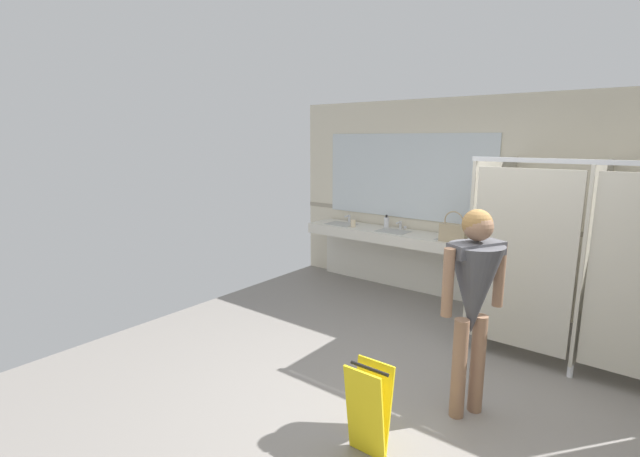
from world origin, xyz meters
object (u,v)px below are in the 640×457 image
object	(u,v)px
handbag	(453,232)
wet_floor_sign	(368,409)
person_standing	(474,289)
soap_dispenser	(386,222)
paper_cup	(353,223)

from	to	relation	value
handbag	wet_floor_sign	world-z (taller)	handbag
person_standing	handbag	bearing A→B (deg)	115.49
handbag	wet_floor_sign	bearing A→B (deg)	-77.96
wet_floor_sign	soap_dispenser	bearing A→B (deg)	118.18
person_standing	wet_floor_sign	size ratio (longest dim) A/B	2.49
person_standing	paper_cup	world-z (taller)	person_standing
person_standing	paper_cup	bearing A→B (deg)	139.88
handbag	paper_cup	xyz separation A→B (m)	(-1.48, 0.03, -0.07)
person_standing	soap_dispenser	world-z (taller)	person_standing
soap_dispenser	wet_floor_sign	size ratio (longest dim) A/B	0.28
person_standing	paper_cup	distance (m)	3.20
soap_dispenser	handbag	bearing A→B (deg)	-15.23
soap_dispenser	wet_floor_sign	bearing A→B (deg)	-61.82
paper_cup	handbag	bearing A→B (deg)	-1.20
handbag	paper_cup	size ratio (longest dim) A/B	3.60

